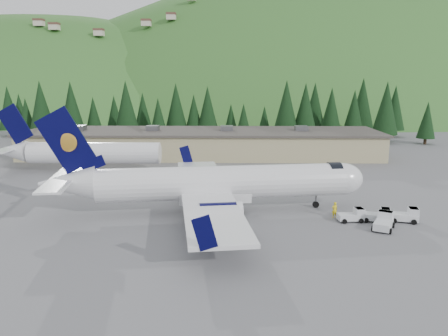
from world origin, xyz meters
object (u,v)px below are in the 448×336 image
Objects in this scene: baggage_tug_a at (353,215)px; terminal_building at (202,143)px; airliner at (214,184)px; second_airliner at (77,152)px; baggage_tug_d at (378,215)px; baggage_tug_b at (406,215)px; ramp_worker at (335,210)px; baggage_tug_c at (384,222)px.

terminal_building reaches higher than baggage_tug_a.
second_airliner is at bearing 128.87° from airliner.
baggage_tug_d is (42.07, -25.58, -2.62)m from second_airliner.
second_airliner is 46.93m from baggage_tug_a.
second_airliner is at bearing 162.25° from baggage_tug_b.
terminal_building reaches higher than baggage_tug_d.
second_airliner is 44.79m from ramp_worker.
terminal_building reaches higher than ramp_worker.
terminal_building is at bearing 87.65° from airliner.
baggage_tug_c is at bearing -132.42° from baggage_tug_b.
ramp_worker is (13.74, -2.11, -2.43)m from airliner.
ramp_worker reaches higher than baggage_tug_d.
baggage_tug_c is at bearing -25.70° from airliner.
second_airliner is at bearing -47.57° from ramp_worker.
baggage_tug_c is (41.91, -27.86, -2.56)m from second_airliner.
ramp_worker is (-1.75, 1.21, 0.25)m from baggage_tug_a.
second_airliner is (-23.83, 22.16, -0.03)m from airliner.
terminal_building is at bearing 38.78° from second_airliner.
airliner is 12.98× the size of baggage_tug_a.
ramp_worker is at bearing -177.96° from baggage_tug_b.
baggage_tug_b is at bearing -26.75° from baggage_tug_c.
baggage_tug_b is 48.63m from terminal_building.
baggage_tug_d is (-3.02, -0.02, -0.02)m from baggage_tug_b.
baggage_tug_d is at bearing 23.34° from baggage_tug_c.
second_airliner is 7.70× the size of baggage_tug_c.
baggage_tug_c is 49.10m from terminal_building.
baggage_tug_d is at bearing -167.90° from baggage_tug_b.
second_airliner is 49.30m from baggage_tug_d.
baggage_tug_a is (39.32, -25.47, -2.66)m from second_airliner.
ramp_worker is (17.65, -40.27, -1.70)m from terminal_building.
ramp_worker is at bearing 139.71° from baggage_tug_a.
second_airliner is 9.41× the size of baggage_tug_a.
second_airliner is at bearing 83.85° from baggage_tug_c.
airliner is 21.69m from baggage_tug_b.
baggage_tug_b is 1.02× the size of baggage_tug_d.
baggage_tug_c is at bearing -33.61° from second_airliner.
baggage_tug_d is (2.75, -0.10, 0.04)m from baggage_tug_a.
baggage_tug_b reaches higher than baggage_tug_a.
terminal_building is 47.15m from baggage_tug_d.
baggage_tug_b is (21.26, -3.40, -2.63)m from airliner.
airliner is 11.71× the size of baggage_tug_d.
baggage_tug_c reaches higher than baggage_tug_d.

